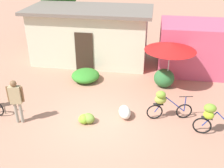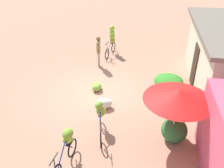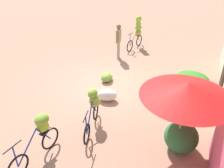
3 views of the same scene
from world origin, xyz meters
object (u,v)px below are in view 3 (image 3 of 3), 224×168
object	(u,v)px
person_vendor	(119,38)
bicycle_leftmost	(137,30)
market_umbrella	(187,90)
bicycle_center_loaded	(39,134)
produce_sack	(107,95)
banana_pile_on_ground	(107,77)
bicycle_near_pile	(93,106)

from	to	relation	value
person_vendor	bicycle_leftmost	bearing A→B (deg)	166.53
market_umbrella	person_vendor	xyz separation A→B (m)	(-5.31, -3.61, -0.90)
bicycle_center_loaded	market_umbrella	bearing A→B (deg)	113.12
bicycle_center_loaded	produce_sack	world-z (taller)	bicycle_center_loaded
bicycle_center_loaded	banana_pile_on_ground	bearing A→B (deg)	179.56
produce_sack	person_vendor	distance (m)	3.92
banana_pile_on_ground	person_vendor	distance (m)	2.55
bicycle_near_pile	bicycle_center_loaded	bearing A→B (deg)	-24.92
bicycle_near_pile	bicycle_center_loaded	size ratio (longest dim) A/B	0.98
market_umbrella	person_vendor	bearing A→B (deg)	-145.80
bicycle_near_pile	produce_sack	bearing A→B (deg)	-174.56
banana_pile_on_ground	bicycle_leftmost	bearing A→B (deg)	179.06
bicycle_near_pile	bicycle_center_loaded	distance (m)	1.76
produce_sack	bicycle_near_pile	bearing A→B (deg)	5.44
market_umbrella	bicycle_center_loaded	size ratio (longest dim) A/B	1.30
person_vendor	market_umbrella	bearing A→B (deg)	34.20
market_umbrella	bicycle_near_pile	distance (m)	2.83
market_umbrella	bicycle_leftmost	bearing A→B (deg)	-155.94
bicycle_near_pile	person_vendor	size ratio (longest dim) A/B	0.98
bicycle_near_pile	person_vendor	world-z (taller)	person_vendor
bicycle_near_pile	banana_pile_on_ground	distance (m)	2.89
market_umbrella	bicycle_leftmost	distance (m)	7.85
bicycle_leftmost	bicycle_near_pile	distance (m)	6.95
banana_pile_on_ground	produce_sack	distance (m)	1.47
produce_sack	person_vendor	xyz separation A→B (m)	(-3.72, -0.94, 0.83)
banana_pile_on_ground	person_vendor	size ratio (longest dim) A/B	0.41
person_vendor	produce_sack	bearing A→B (deg)	14.20
bicycle_center_loaded	produce_sack	size ratio (longest dim) A/B	2.42
bicycle_leftmost	bicycle_center_loaded	bearing A→B (deg)	-0.69
bicycle_near_pile	person_vendor	distance (m)	5.23
market_umbrella	bicycle_near_pile	world-z (taller)	market_umbrella
bicycle_leftmost	bicycle_center_loaded	distance (m)	8.52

